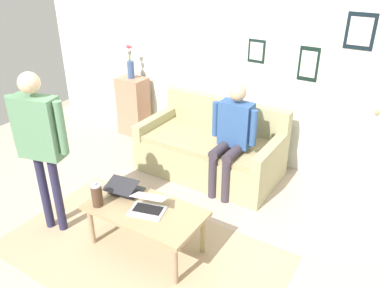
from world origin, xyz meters
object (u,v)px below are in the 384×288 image
(side_shelf, at_px, (133,106))
(flower_vase, at_px, (130,66))
(laptop_center, at_px, (148,206))
(french_press, at_px, (97,195))
(couch, at_px, (212,150))
(person_seated, at_px, (232,133))
(coffee_table, at_px, (145,213))
(laptop_left, at_px, (125,189))
(person_standing, at_px, (39,135))

(side_shelf, height_order, flower_vase, flower_vase)
(laptop_center, relative_size, french_press, 1.47)
(couch, distance_m, french_press, 1.81)
(laptop_center, distance_m, person_seated, 1.38)
(coffee_table, xyz_separation_m, person_seated, (-0.20, -1.36, 0.32))
(person_seated, bearing_deg, french_press, 68.67)
(flower_vase, bearing_deg, laptop_center, 132.60)
(side_shelf, relative_size, flower_vase, 1.82)
(laptop_left, bearing_deg, side_shelf, -52.34)
(couch, height_order, person_standing, person_standing)
(couch, height_order, laptop_left, couch)
(person_seated, bearing_deg, side_shelf, -17.08)
(side_shelf, bearing_deg, laptop_left, 127.66)
(laptop_center, height_order, person_seated, person_seated)
(coffee_table, bearing_deg, flower_vase, -48.06)
(laptop_center, relative_size, side_shelf, 0.43)
(laptop_left, relative_size, side_shelf, 0.39)
(coffee_table, height_order, side_shelf, side_shelf)
(french_press, height_order, side_shelf, side_shelf)
(side_shelf, relative_size, person_standing, 0.53)
(french_press, xyz_separation_m, flower_vase, (1.36, -2.15, 0.49))
(french_press, relative_size, side_shelf, 0.29)
(laptop_center, xyz_separation_m, side_shelf, (1.80, -1.96, -0.06))
(laptop_center, height_order, person_standing, person_standing)
(french_press, distance_m, side_shelf, 2.55)
(side_shelf, xyz_separation_m, flower_vase, (0.00, -0.00, 0.62))
(couch, xyz_separation_m, french_press, (0.22, 1.77, 0.27))
(laptop_center, xyz_separation_m, person_standing, (1.02, 0.26, 0.56))
(coffee_table, relative_size, person_seated, 0.86)
(laptop_center, height_order, side_shelf, side_shelf)
(couch, xyz_separation_m, person_standing, (0.80, 1.85, 0.76))
(couch, distance_m, laptop_left, 1.50)
(laptop_center, relative_size, flower_vase, 0.78)
(laptop_left, xyz_separation_m, laptop_center, (-0.36, 0.10, -0.00))
(laptop_center, bearing_deg, person_seated, -96.87)
(couch, distance_m, person_seated, 0.62)
(couch, height_order, french_press, couch)
(coffee_table, relative_size, flower_vase, 2.26)
(french_press, bearing_deg, laptop_left, -105.29)
(person_seated, bearing_deg, laptop_center, 83.13)
(flower_vase, xyz_separation_m, person_seated, (-1.96, 0.60, -0.34))
(couch, relative_size, laptop_center, 4.55)
(person_standing, bearing_deg, flower_vase, -70.63)
(french_press, distance_m, flower_vase, 2.59)
(couch, relative_size, side_shelf, 1.95)
(side_shelf, bearing_deg, couch, 166.58)
(laptop_left, bearing_deg, french_press, 74.71)
(laptop_center, bearing_deg, coffee_table, 8.04)
(french_press, xyz_separation_m, side_shelf, (1.36, -2.15, -0.13))
(person_standing, bearing_deg, laptop_left, -151.24)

